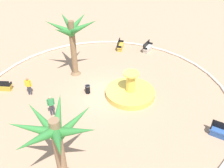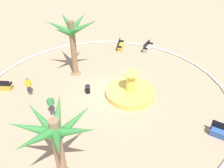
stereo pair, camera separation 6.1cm
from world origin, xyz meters
name	(u,v)px [view 2 (the right image)]	position (x,y,z in m)	size (l,w,h in m)	color
ground_plane	(104,94)	(0.00, 0.00, 0.00)	(80.00, 80.00, 0.00)	tan
plaza_curb	(104,93)	(0.00, 0.00, 0.10)	(20.14, 20.14, 0.20)	silver
fountain	(130,92)	(-0.83, 1.94, 0.31)	(3.99, 3.99, 2.12)	gold
palm_tree_near_fountain	(55,135)	(7.68, 1.68, 3.12)	(4.26, 4.32, 4.37)	#8E6B4C
palm_tree_by_curb	(72,35)	(-1.51, -3.88, 3.82)	(4.50, 4.19, 5.30)	brown
bench_east	(222,133)	(0.54, 9.12, 0.35)	(0.60, 1.63, 1.00)	#335BA8
bench_west	(120,46)	(-8.04, -2.52, 0.35)	(1.68, 0.95, 1.00)	gold
bench_north	(148,48)	(-9.00, 0.31, 0.35)	(1.62, 0.56, 1.00)	beige
bench_southeast	(2,86)	(3.49, -7.78, 0.35)	(1.11, 1.67, 1.00)	gold
trash_bin	(88,89)	(0.52, -1.26, 0.39)	(0.46, 0.46, 0.73)	black
person_cyclist_helmet	(29,85)	(2.89, -5.30, 0.89)	(0.33, 0.48, 1.60)	#33333D
person_cyclist_photo	(51,104)	(3.99, -2.07, 0.95)	(0.43, 0.37, 1.70)	#33333D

